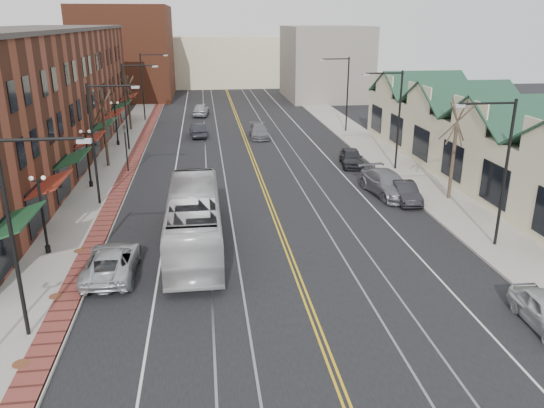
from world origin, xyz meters
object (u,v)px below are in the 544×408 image
object	(u,v)px
parked_suv	(112,262)
parked_car_b	(405,192)
parked_car_d	(351,157)
transit_bus	(194,220)
parked_car_c	(387,184)

from	to	relation	value
parked_suv	parked_car_b	world-z (taller)	parked_suv
parked_suv	parked_car_d	distance (m)	25.38
transit_bus	parked_suv	xyz separation A→B (m)	(-4.01, -2.81, -0.91)
parked_car_c	parked_car_d	xyz separation A→B (m)	(-0.37, 8.11, -0.09)
transit_bus	parked_car_c	size ratio (longest dim) A/B	2.03
transit_bus	parked_car_d	size ratio (longest dim) A/B	2.68
parked_car_b	parked_car_d	bearing A→B (deg)	100.34
parked_car_b	parked_car_d	distance (m)	9.80
transit_bus	parked_car_d	xyz separation A→B (m)	(13.20, 15.83, -0.89)
parked_suv	parked_car_d	bearing A→B (deg)	-132.27
transit_bus	parked_car_d	world-z (taller)	transit_bus
parked_car_c	parked_car_d	world-z (taller)	parked_car_c
transit_bus	parked_car_d	bearing A→B (deg)	-129.91
parked_car_d	parked_car_b	bearing A→B (deg)	-75.58
transit_bus	parked_car_c	xyz separation A→B (m)	(13.57, 7.73, -0.80)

